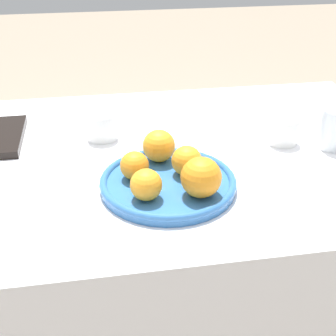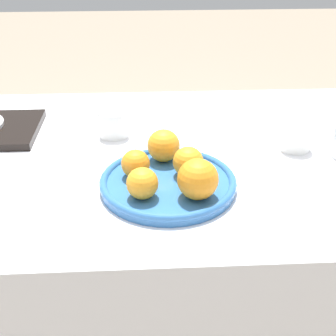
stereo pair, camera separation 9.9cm
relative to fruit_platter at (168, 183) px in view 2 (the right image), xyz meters
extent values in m
cube|color=white|center=(-0.07, 0.17, -0.40)|extent=(1.51, 0.87, 0.77)
cylinder|color=#336BAD|center=(0.00, 0.00, 0.00)|extent=(0.29, 0.29, 0.02)
torus|color=#336BAD|center=(0.00, 0.00, 0.00)|extent=(0.30, 0.30, 0.02)
sphere|color=orange|center=(0.04, 0.02, 0.04)|extent=(0.07, 0.07, 0.07)
sphere|color=orange|center=(-0.06, 0.02, 0.04)|extent=(0.06, 0.06, 0.06)
sphere|color=orange|center=(-0.05, -0.06, 0.04)|extent=(0.07, 0.07, 0.07)
sphere|color=orange|center=(0.00, 0.10, 0.04)|extent=(0.08, 0.08, 0.08)
sphere|color=orange|center=(0.06, -0.07, 0.05)|extent=(0.08, 0.08, 0.08)
cylinder|color=white|center=(-0.13, 0.28, 0.02)|extent=(0.08, 0.08, 0.07)
cylinder|color=white|center=(0.33, 0.17, 0.02)|extent=(0.08, 0.08, 0.07)
camera|label=1|loc=(-0.15, -0.85, 0.52)|focal=50.00mm
camera|label=2|loc=(-0.05, -0.87, 0.52)|focal=50.00mm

